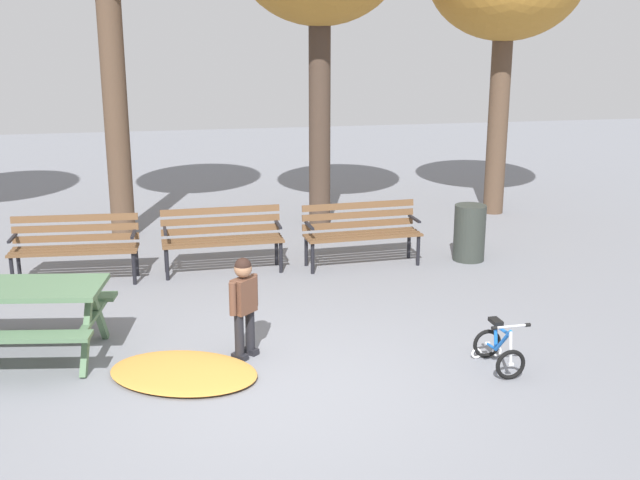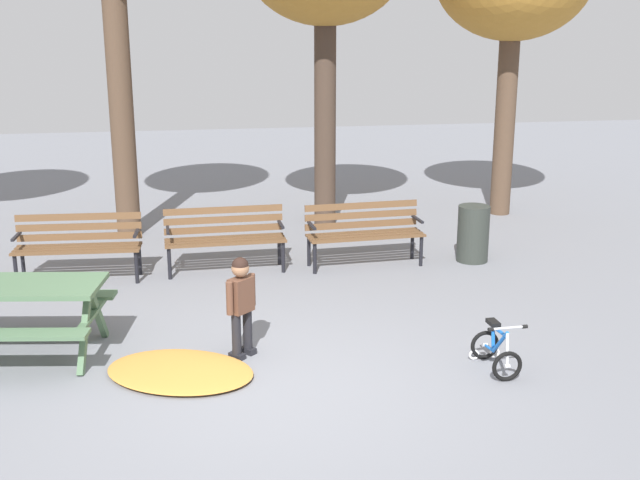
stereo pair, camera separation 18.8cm
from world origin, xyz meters
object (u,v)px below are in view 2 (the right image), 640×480
Objects in this scene: park_bench_right at (364,229)px; trash_bin at (473,234)px; park_bench_far_left at (78,241)px; park_bench_left at (225,234)px; picnic_table at (11,300)px; child_standing at (241,299)px; kids_bicycle at (496,350)px.

park_bench_right is 2.05× the size of trash_bin.
park_bench_far_left and park_bench_left have the same top height.
child_standing is at bearing -10.11° from picnic_table.
park_bench_right is at bearing 0.10° from park_bench_far_left.
child_standing is at bearing -141.30° from trash_bin.
child_standing is 1.32× the size of trash_bin.
park_bench_left is 4.38m from kids_bicycle.
park_bench_left is 1.90m from park_bench_right.
trash_bin is at bearing -0.92° from park_bench_far_left.
park_bench_left is (2.26, 2.51, -0.08)m from picnic_table.
trash_bin is at bearing -2.58° from park_bench_left.
trash_bin reaches higher than kids_bicycle.
trash_bin is at bearing 73.38° from kids_bicycle.
child_standing is at bearing 162.92° from kids_bicycle.
park_bench_far_left is 3.79m from park_bench_right.
park_bench_far_left is at bearing 81.46° from picnic_table.
trash_bin is (3.44, 2.75, -0.22)m from child_standing.
kids_bicycle is at bearing -17.08° from child_standing.
picnic_table is at bearing 166.25° from kids_bicycle.
park_bench_right is 1.56× the size of child_standing.
park_bench_far_left reaches higher than kids_bicycle.
picnic_table is 2.47m from park_bench_far_left.
park_bench_far_left is (0.37, 2.44, -0.08)m from picnic_table.
park_bench_right is at bearing 97.99° from kids_bicycle.
park_bench_right is at bearing -1.91° from park_bench_left.
park_bench_left and park_bench_right have the same top height.
kids_bicycle is (2.40, -0.74, -0.41)m from child_standing.
park_bench_far_left is 2.84× the size of kids_bicycle.
park_bench_left is 1.55× the size of child_standing.
kids_bicycle is 0.72× the size of trash_bin.
child_standing is (2.26, -0.40, 0.02)m from picnic_table.
park_bench_far_left is 1.56× the size of child_standing.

